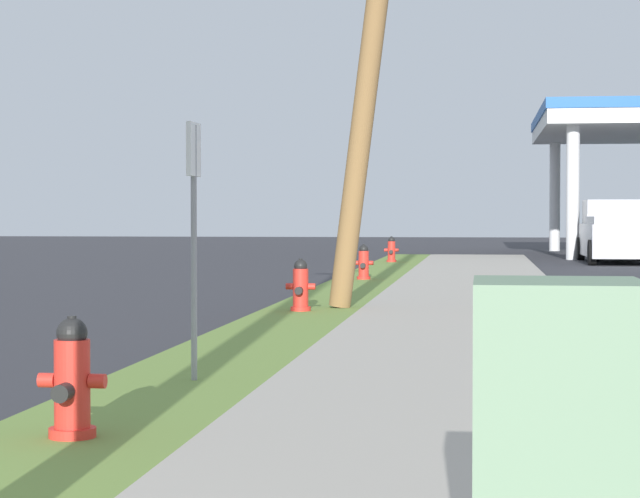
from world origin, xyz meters
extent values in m
cylinder|color=red|center=(0.67, 4.64, 0.15)|extent=(0.29, 0.29, 0.06)
cylinder|color=red|center=(0.67, 4.64, 0.42)|extent=(0.22, 0.22, 0.60)
sphere|color=black|center=(0.67, 4.64, 0.76)|extent=(0.19, 0.19, 0.19)
cylinder|color=black|center=(0.67, 4.64, 0.84)|extent=(0.06, 0.06, 0.05)
cylinder|color=red|center=(0.51, 4.64, 0.47)|extent=(0.10, 0.09, 0.09)
cylinder|color=red|center=(0.83, 4.64, 0.47)|extent=(0.10, 0.09, 0.09)
cylinder|color=black|center=(0.67, 4.47, 0.42)|extent=(0.11, 0.12, 0.11)
cylinder|color=red|center=(0.60, 14.58, 0.15)|extent=(0.29, 0.29, 0.06)
cylinder|color=red|center=(0.60, 14.58, 0.42)|extent=(0.22, 0.22, 0.60)
sphere|color=black|center=(0.60, 14.58, 0.76)|extent=(0.19, 0.19, 0.19)
cylinder|color=black|center=(0.60, 14.58, 0.84)|extent=(0.06, 0.06, 0.05)
cylinder|color=red|center=(0.44, 14.58, 0.47)|extent=(0.10, 0.09, 0.09)
cylinder|color=red|center=(0.76, 14.58, 0.47)|extent=(0.10, 0.09, 0.09)
cylinder|color=black|center=(0.60, 14.41, 0.42)|extent=(0.11, 0.12, 0.11)
cylinder|color=red|center=(0.67, 23.24, 0.15)|extent=(0.29, 0.29, 0.06)
cylinder|color=red|center=(0.67, 23.24, 0.42)|extent=(0.22, 0.22, 0.60)
sphere|color=black|center=(0.67, 23.24, 0.76)|extent=(0.19, 0.19, 0.19)
cylinder|color=black|center=(0.67, 23.24, 0.84)|extent=(0.06, 0.06, 0.05)
cylinder|color=red|center=(0.51, 23.24, 0.47)|extent=(0.10, 0.09, 0.09)
cylinder|color=red|center=(0.83, 23.24, 0.47)|extent=(0.10, 0.09, 0.09)
cylinder|color=black|center=(0.67, 23.07, 0.42)|extent=(0.11, 0.12, 0.11)
cylinder|color=red|center=(0.55, 32.92, 0.15)|extent=(0.29, 0.29, 0.06)
cylinder|color=red|center=(0.55, 32.92, 0.42)|extent=(0.22, 0.22, 0.60)
sphere|color=black|center=(0.55, 32.92, 0.76)|extent=(0.19, 0.19, 0.19)
cylinder|color=black|center=(0.55, 32.92, 0.84)|extent=(0.06, 0.06, 0.05)
cylinder|color=red|center=(0.39, 32.92, 0.47)|extent=(0.10, 0.09, 0.09)
cylinder|color=red|center=(0.71, 32.92, 0.47)|extent=(0.10, 0.09, 0.09)
cylinder|color=black|center=(0.55, 32.75, 0.42)|extent=(0.11, 0.12, 0.11)
cube|color=slate|center=(3.39, 1.41, 0.70)|extent=(0.54, 0.59, 1.15)
cylinder|color=gray|center=(0.80, 7.27, 1.17)|extent=(0.05, 0.05, 2.10)
cube|color=white|center=(0.80, 7.27, 2.02)|extent=(0.04, 0.36, 0.44)
cylinder|color=silver|center=(6.16, 38.74, 2.24)|extent=(0.44, 0.44, 4.47)
cylinder|color=silver|center=(6.16, 48.80, 2.24)|extent=(0.44, 0.44, 4.47)
cube|color=white|center=(8.81, 43.77, 4.72)|extent=(7.09, 11.86, 0.50)
cube|color=#144C9E|center=(8.81, 43.77, 5.15)|extent=(7.19, 11.96, 0.36)
cube|color=#47474C|center=(8.81, 48.80, 0.80)|extent=(0.70, 1.10, 1.60)
cube|color=#197075|center=(9.26, 50.77, 0.59)|extent=(2.06, 4.59, 0.85)
cube|color=#197075|center=(9.25, 50.54, 1.29)|extent=(1.71, 2.11, 0.56)
cylinder|color=black|center=(8.50, 52.51, 0.30)|extent=(0.25, 0.61, 0.60)
cylinder|color=black|center=(8.31, 49.12, 0.30)|extent=(0.25, 0.61, 0.60)
cube|color=#BCBCC1|center=(7.35, 36.26, 0.71)|extent=(2.02, 5.41, 1.00)
cube|color=#BCBCC1|center=(7.35, 37.23, 1.59)|extent=(1.85, 2.06, 0.76)
cube|color=#BCBCC1|center=(7.34, 35.07, 1.33)|extent=(1.89, 2.92, 0.24)
cylinder|color=black|center=(6.40, 38.41, 0.38)|extent=(0.22, 0.76, 0.76)
cylinder|color=black|center=(8.30, 38.40, 0.38)|extent=(0.22, 0.76, 0.76)
cylinder|color=black|center=(6.39, 34.11, 0.38)|extent=(0.22, 0.76, 0.76)
camera|label=1|loc=(3.15, -2.50, 1.48)|focal=68.37mm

